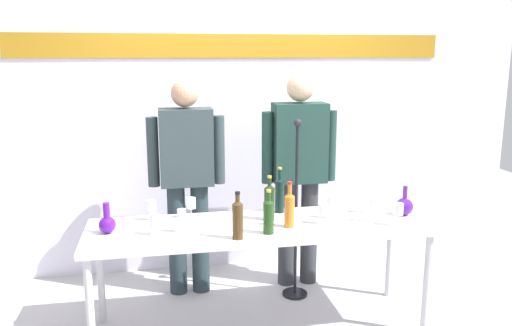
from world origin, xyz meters
TOP-DOWN VIEW (x-y plane):
  - ground_plane at (0.00, 0.00)m, footprint 10.00×10.00m
  - back_wall at (0.00, 1.21)m, footprint 5.30×0.11m
  - display_table at (0.00, 0.00)m, footprint 2.33×0.68m
  - decanter_blue_left at (-1.01, 0.01)m, footprint 0.11×0.11m
  - decanter_blue_right at (1.06, 0.01)m, footprint 0.13×0.13m
  - presenter_left at (-0.45, 0.66)m, footprint 0.60×0.22m
  - presenter_right at (0.45, 0.66)m, footprint 0.62×0.22m
  - wine_bottle_0 at (0.08, 0.09)m, footprint 0.07×0.07m
  - wine_bottle_1 at (-0.19, -0.25)m, footprint 0.07×0.07m
  - wine_bottle_2 at (0.02, -0.19)m, footprint 0.07×0.07m
  - wine_bottle_3 at (0.18, -0.09)m, footprint 0.07×0.07m
  - wine_bottle_4 at (0.19, 0.25)m, footprint 0.07×0.07m
  - wine_glass_left_0 at (-0.45, 0.23)m, footprint 0.07×0.07m
  - wine_glass_left_1 at (-0.53, -0.06)m, footprint 0.06×0.06m
  - wine_glass_left_2 at (-0.71, -0.08)m, footprint 0.06×0.06m
  - wine_glass_left_3 at (-0.73, 0.23)m, footprint 0.06×0.06m
  - wine_glass_right_0 at (0.83, 0.12)m, footprint 0.07×0.07m
  - wine_glass_right_1 at (0.78, -0.08)m, footprint 0.06×0.06m
  - wine_glass_right_2 at (0.52, 0.04)m, footprint 0.06×0.06m
  - wine_glass_right_3 at (0.42, -0.06)m, footprint 0.06×0.06m
  - wine_glass_right_4 at (0.91, -0.20)m, footprint 0.07×0.07m
  - microphone_stand at (0.37, 0.43)m, footprint 0.20×0.20m

SIDE VIEW (x-z plane):
  - ground_plane at x=0.00m, z-range 0.00..0.00m
  - microphone_stand at x=0.37m, z-range -0.24..1.19m
  - display_table at x=0.00m, z-range 0.32..1.09m
  - decanter_blue_left at x=-1.01m, z-range 0.73..0.93m
  - decanter_blue_right at x=1.06m, z-range 0.72..0.94m
  - wine_glass_left_2 at x=-0.71m, z-range 0.79..0.93m
  - wine_glass_right_3 at x=0.42m, z-range 0.79..0.93m
  - wine_glass_left_3 at x=-0.73m, z-range 0.80..0.94m
  - wine_glass_right_0 at x=0.83m, z-range 0.79..0.94m
  - wine_glass_left_0 at x=-0.45m, z-range 0.80..0.95m
  - wine_glass_right_2 at x=0.52m, z-range 0.80..0.95m
  - wine_glass_right_1 at x=0.78m, z-range 0.80..0.96m
  - wine_glass_left_1 at x=-0.53m, z-range 0.80..0.96m
  - wine_glass_right_4 at x=0.91m, z-range 0.80..0.96m
  - wine_bottle_2 at x=0.02m, z-range 0.74..1.04m
  - wine_bottle_3 at x=0.18m, z-range 0.74..1.05m
  - wine_bottle_1 at x=-0.19m, z-range 0.75..1.05m
  - wine_bottle_0 at x=0.08m, z-range 0.74..1.06m
  - wine_bottle_4 at x=0.19m, z-range 0.74..1.08m
  - presenter_left at x=-0.45m, z-range 0.13..1.85m
  - presenter_right at x=0.45m, z-range 0.14..1.89m
  - back_wall at x=0.00m, z-range 0.00..3.00m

